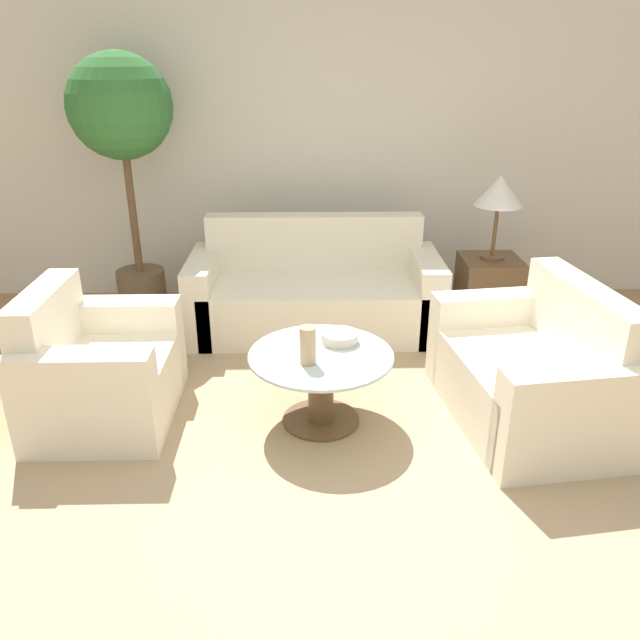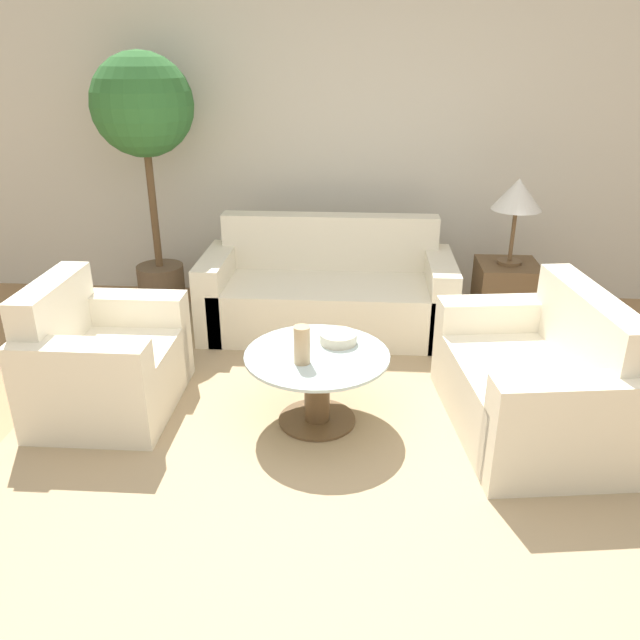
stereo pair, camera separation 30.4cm
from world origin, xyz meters
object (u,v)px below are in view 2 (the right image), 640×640
object	(u,v)px
loveseat	(538,385)
coffee_table	(317,379)
sofa_main	(328,293)
table_lamp	(518,196)
bowl	(338,338)
potted_plant	(145,127)
vase	(302,345)
armchair	(100,365)

from	to	relation	value
loveseat	coffee_table	bearing A→B (deg)	-96.63
sofa_main	table_lamp	distance (m)	1.58
loveseat	bowl	size ratio (longest dim) A/B	6.14
potted_plant	vase	world-z (taller)	potted_plant
sofa_main	potted_plant	bearing A→B (deg)	168.13
table_lamp	armchair	bearing A→B (deg)	-154.00
loveseat	bowl	world-z (taller)	loveseat
sofa_main	coffee_table	world-z (taller)	sofa_main
sofa_main	bowl	size ratio (longest dim) A/B	8.77
vase	bowl	distance (m)	0.34
sofa_main	armchair	size ratio (longest dim) A/B	2.03
sofa_main	bowl	distance (m)	1.27
coffee_table	bowl	xyz separation A→B (m)	(0.11, 0.15, 0.19)
loveseat	vase	distance (m)	1.37
coffee_table	table_lamp	size ratio (longest dim) A/B	1.30
armchair	loveseat	size ratio (longest dim) A/B	0.70
coffee_table	bowl	bearing A→B (deg)	53.40
potted_plant	vase	distance (m)	2.46
sofa_main	loveseat	bearing A→B (deg)	-47.02
potted_plant	armchair	bearing A→B (deg)	-85.61
coffee_table	armchair	bearing A→B (deg)	175.98
loveseat	table_lamp	xyz separation A→B (m)	(0.08, 1.37, 0.79)
armchair	bowl	world-z (taller)	armchair
sofa_main	coffee_table	distance (m)	1.40
armchair	table_lamp	bearing A→B (deg)	-64.15
armchair	vase	distance (m)	1.30
loveseat	vase	size ratio (longest dim) A/B	6.14
sofa_main	vase	world-z (taller)	sofa_main
armchair	bowl	xyz separation A→B (m)	(1.44, 0.06, 0.20)
table_lamp	potted_plant	bearing A→B (deg)	173.80
bowl	table_lamp	bearing A→B (deg)	45.21
potted_plant	vase	xyz separation A→B (m)	(1.38, -1.82, -0.93)
loveseat	table_lamp	world-z (taller)	table_lamp
table_lamp	loveseat	bearing A→B (deg)	-93.52
armchair	table_lamp	xyz separation A→B (m)	(2.68, 1.30, 0.78)
sofa_main	vase	distance (m)	1.54
coffee_table	potted_plant	distance (m)	2.54
coffee_table	vase	size ratio (longest dim) A/B	3.83
table_lamp	vase	distance (m)	2.14
vase	bowl	world-z (taller)	vase
loveseat	coffee_table	distance (m)	1.26
armchair	loveseat	bearing A→B (deg)	-91.67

